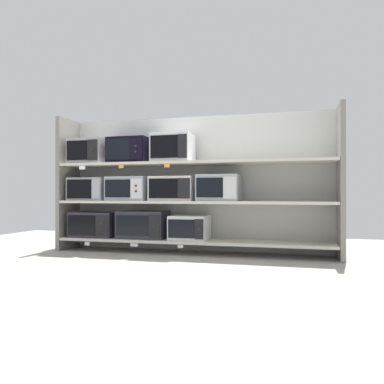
% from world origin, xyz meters
% --- Properties ---
extents(ground, '(7.13, 6.00, 0.02)m').
position_xyz_m(ground, '(0.00, -1.00, -0.01)').
color(ground, gray).
extents(back_panel, '(3.33, 0.04, 1.60)m').
position_xyz_m(back_panel, '(0.00, 0.25, 0.80)').
color(back_panel, '#B2B2AD').
rests_on(back_panel, ground).
extents(upright_left, '(0.05, 0.47, 1.60)m').
position_xyz_m(upright_left, '(-1.59, 0.00, 0.80)').
color(upright_left, gray).
rests_on(upright_left, ground).
extents(upright_right, '(0.05, 0.47, 1.60)m').
position_xyz_m(upright_right, '(1.59, 0.00, 0.80)').
color(upright_right, gray).
rests_on(upright_right, ground).
extents(shelf_0, '(3.13, 0.47, 0.03)m').
position_xyz_m(shelf_0, '(0.00, 0.00, 0.14)').
color(shelf_0, beige).
rests_on(shelf_0, ground).
extents(microwave_0, '(0.56, 0.37, 0.30)m').
position_xyz_m(microwave_0, '(-1.23, -0.00, 0.30)').
color(microwave_0, '#2E2736').
rests_on(microwave_0, shelf_0).
extents(microwave_1, '(0.56, 0.37, 0.32)m').
position_xyz_m(microwave_1, '(-0.59, -0.00, 0.31)').
color(microwave_1, '#292933').
rests_on(microwave_1, shelf_0).
extents(microwave_2, '(0.42, 0.38, 0.27)m').
position_xyz_m(microwave_2, '(-0.03, -0.00, 0.29)').
color(microwave_2, silver).
rests_on(microwave_2, shelf_0).
extents(price_tag_0, '(0.06, 0.00, 0.04)m').
position_xyz_m(price_tag_0, '(-1.19, -0.24, 0.10)').
color(price_tag_0, white).
extents(price_tag_1, '(0.09, 0.00, 0.03)m').
position_xyz_m(price_tag_1, '(-0.61, -0.24, 0.10)').
color(price_tag_1, white).
extents(price_tag_2, '(0.06, 0.00, 0.03)m').
position_xyz_m(price_tag_2, '(-0.07, -0.24, 0.10)').
color(price_tag_2, white).
extents(shelf_1, '(3.13, 0.47, 0.03)m').
position_xyz_m(shelf_1, '(0.00, 0.00, 0.58)').
color(shelf_1, beige).
extents(microwave_3, '(0.46, 0.39, 0.27)m').
position_xyz_m(microwave_3, '(-1.28, -0.00, 0.73)').
color(microwave_3, '#9FA1AE').
rests_on(microwave_3, shelf_1).
extents(microwave_4, '(0.48, 0.43, 0.28)m').
position_xyz_m(microwave_4, '(-0.76, -0.00, 0.73)').
color(microwave_4, '#97A4AF').
rests_on(microwave_4, shelf_1).
extents(microwave_5, '(0.51, 0.39, 0.28)m').
position_xyz_m(microwave_5, '(-0.22, -0.00, 0.73)').
color(microwave_5, silver).
rests_on(microwave_5, shelf_1).
extents(microwave_6, '(0.46, 0.41, 0.29)m').
position_xyz_m(microwave_6, '(0.32, -0.00, 0.74)').
color(microwave_6, '#9EA5AA').
rests_on(microwave_6, shelf_1).
extents(shelf_2, '(3.13, 0.47, 0.03)m').
position_xyz_m(shelf_2, '(0.00, 0.00, 1.02)').
color(shelf_2, beige).
extents(microwave_7, '(0.43, 0.41, 0.30)m').
position_xyz_m(microwave_7, '(-1.29, -0.00, 1.19)').
color(microwave_7, '#A4A1A3').
rests_on(microwave_7, shelf_2).
extents(microwave_8, '(0.48, 0.36, 0.30)m').
position_xyz_m(microwave_8, '(-0.76, -0.00, 1.19)').
color(microwave_8, black).
rests_on(microwave_8, shelf_2).
extents(microwave_9, '(0.45, 0.36, 0.33)m').
position_xyz_m(microwave_9, '(-0.23, -0.00, 1.20)').
color(microwave_9, silver).
rests_on(microwave_9, shelf_2).
extents(price_tag_3, '(0.08, 0.00, 0.04)m').
position_xyz_m(price_tag_3, '(-1.26, -0.24, 0.98)').
color(price_tag_3, white).
extents(price_tag_4, '(0.06, 0.00, 0.04)m').
position_xyz_m(price_tag_4, '(-0.76, -0.24, 0.98)').
color(price_tag_4, orange).
extents(price_tag_5, '(0.06, 0.00, 0.04)m').
position_xyz_m(price_tag_5, '(-0.22, -0.24, 0.98)').
color(price_tag_5, orange).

